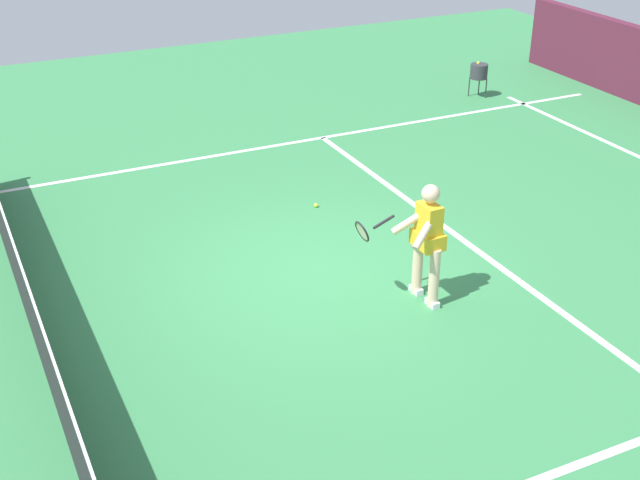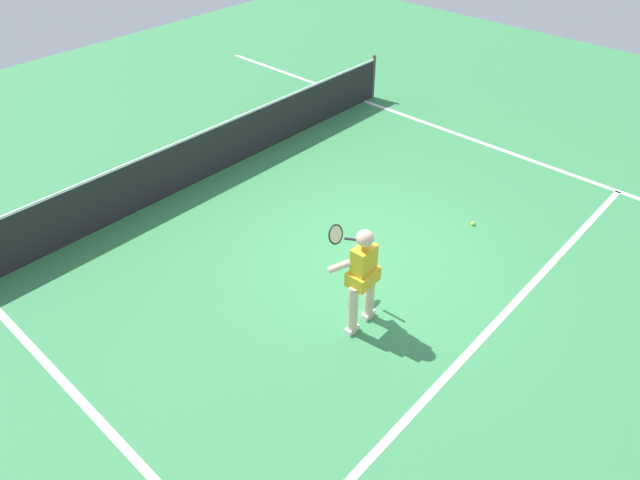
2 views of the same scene
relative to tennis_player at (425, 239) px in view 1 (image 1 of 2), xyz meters
name	(u,v)px [view 1 (image 1 of 2)]	position (x,y,z in m)	size (l,w,h in m)	color
ground_plane	(320,269)	(1.26, 0.80, -0.85)	(24.07, 24.07, 0.00)	#38844C
service_line_marking	(458,236)	(1.26, -1.38, -0.84)	(8.89, 0.10, 0.01)	white
sideline_right_marking	(210,156)	(5.70, 0.80, -0.84)	(0.10, 16.52, 0.01)	white
court_net	(27,301)	(1.26, 4.50, -0.37)	(9.57, 0.08, 1.01)	#4C4C51
tennis_player	(425,239)	(0.00, 0.00, 0.00)	(0.76, 0.94, 1.55)	beige
tennis_ball_near	(316,205)	(3.02, 0.03, -0.81)	(0.07, 0.07, 0.07)	#D1E533
ball_hopper	(479,71)	(6.51, -5.37, -0.30)	(0.36, 0.36, 0.74)	#333338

